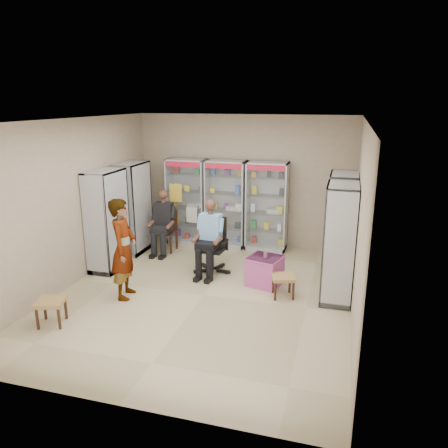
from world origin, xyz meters
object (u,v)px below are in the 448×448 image
(cabinet_right_far, at_px, (341,226))
(seated_shopkeeper, at_px, (211,239))
(wooden_chair, at_px, (166,231))
(standing_man, at_px, (124,249))
(cabinet_left_far, at_px, (133,208))
(cabinet_back_right, at_px, (267,207))
(cabinet_left_near, at_px, (107,221))
(pink_trunk, at_px, (265,271))
(cabinet_right_near, at_px, (339,243))
(woven_stool_a, at_px, (283,286))
(cabinet_back_mid, at_px, (226,204))
(woven_stool_b, at_px, (52,312))
(office_chair, at_px, (212,246))
(cabinet_back_left, at_px, (187,201))

(cabinet_right_far, relative_size, seated_shopkeeper, 1.43)
(wooden_chair, distance_m, standing_man, 2.45)
(cabinet_left_far, bearing_deg, cabinet_back_right, 108.19)
(cabinet_left_far, bearing_deg, wooden_chair, 106.39)
(cabinet_left_near, bearing_deg, cabinet_back_right, 125.65)
(seated_shopkeeper, relative_size, pink_trunk, 2.49)
(cabinet_right_near, relative_size, woven_stool_a, 5.18)
(cabinet_left_near, bearing_deg, seated_shopkeeper, 98.73)
(cabinet_left_far, relative_size, wooden_chair, 2.13)
(cabinet_back_mid, xyz_separation_m, woven_stool_b, (-1.55, -4.33, -0.80))
(cabinet_left_far, distance_m, standing_man, 2.40)
(cabinet_back_right, bearing_deg, pink_trunk, -80.17)
(cabinet_left_far, bearing_deg, cabinet_back_mid, 116.32)
(seated_shopkeeper, bearing_deg, cabinet_left_near, -167.30)
(cabinet_right_near, height_order, cabinet_left_far, same)
(cabinet_back_right, distance_m, pink_trunk, 2.15)
(cabinet_back_right, height_order, cabinet_left_far, same)
(cabinet_left_far, height_order, pink_trunk, cabinet_left_far)
(office_chair, distance_m, woven_stool_a, 1.72)
(cabinet_back_left, distance_m, woven_stool_a, 3.66)
(cabinet_back_mid, bearing_deg, cabinet_back_left, 180.00)
(cabinet_back_right, bearing_deg, standing_man, -121.05)
(cabinet_back_left, distance_m, cabinet_right_far, 3.71)
(cabinet_left_near, height_order, woven_stool_b, cabinet_left_near)
(standing_man, bearing_deg, cabinet_right_far, -70.56)
(cabinet_left_near, xyz_separation_m, pink_trunk, (3.17, 0.04, -0.73))
(cabinet_right_far, relative_size, woven_stool_b, 4.99)
(pink_trunk, relative_size, standing_man, 0.32)
(office_chair, relative_size, standing_man, 0.63)
(cabinet_right_far, relative_size, cabinet_right_near, 1.00)
(cabinet_left_far, bearing_deg, cabinet_back_left, 135.00)
(cabinet_left_near, bearing_deg, office_chair, 100.08)
(standing_man, bearing_deg, cabinet_back_mid, -26.86)
(office_chair, bearing_deg, cabinet_back_left, 128.09)
(cabinet_left_near, bearing_deg, pink_trunk, 90.74)
(cabinet_left_near, distance_m, seated_shopkeeper, 2.10)
(cabinet_left_far, relative_size, woven_stool_a, 5.18)
(cabinet_left_far, bearing_deg, seated_shopkeeper, 69.14)
(cabinet_right_near, distance_m, woven_stool_b, 4.70)
(cabinet_back_left, bearing_deg, cabinet_back_mid, 0.00)
(cabinet_right_near, xyz_separation_m, cabinet_left_near, (-4.46, 0.20, 0.00))
(wooden_chair, bearing_deg, woven_stool_a, -29.99)
(cabinet_left_near, xyz_separation_m, standing_man, (0.94, -1.10, -0.13))
(seated_shopkeeper, distance_m, woven_stool_b, 3.18)
(cabinet_back_right, distance_m, office_chair, 1.89)
(cabinet_back_mid, xyz_separation_m, wooden_chair, (-1.20, -0.73, -0.53))
(pink_trunk, distance_m, woven_stool_b, 3.69)
(woven_stool_a, bearing_deg, cabinet_left_near, 174.10)
(woven_stool_a, bearing_deg, seated_shopkeeper, 155.67)
(office_chair, bearing_deg, pink_trunk, -12.24)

